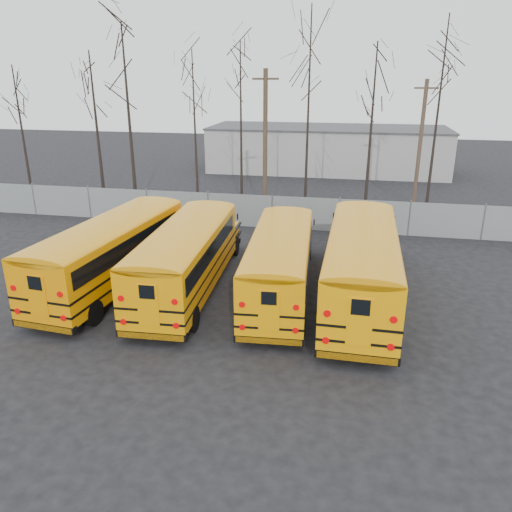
% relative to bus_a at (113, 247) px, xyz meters
% --- Properties ---
extents(ground, '(120.00, 120.00, 0.00)m').
position_rel_bus_a_xyz_m(ground, '(5.28, -1.95, -1.81)').
color(ground, black).
rests_on(ground, ground).
extents(fence, '(40.00, 0.04, 2.00)m').
position_rel_bus_a_xyz_m(fence, '(5.28, 10.05, -0.81)').
color(fence, gray).
rests_on(fence, ground).
extents(distant_building, '(22.00, 8.00, 4.00)m').
position_rel_bus_a_xyz_m(distant_building, '(7.28, 30.05, 0.19)').
color(distant_building, '#9E9E99').
rests_on(distant_building, ground).
extents(bus_a, '(3.50, 11.22, 3.09)m').
position_rel_bus_a_xyz_m(bus_a, '(0.00, 0.00, 0.00)').
color(bus_a, black).
rests_on(bus_a, ground).
extents(bus_b, '(2.99, 10.93, 3.03)m').
position_rel_bus_a_xyz_m(bus_b, '(3.33, 0.06, -0.04)').
color(bus_b, black).
rests_on(bus_b, ground).
extents(bus_c, '(3.06, 10.47, 2.89)m').
position_rel_bus_a_xyz_m(bus_c, '(7.25, 0.34, -0.12)').
color(bus_c, black).
rests_on(bus_c, ground).
extents(bus_d, '(2.79, 11.59, 3.23)m').
position_rel_bus_a_xyz_m(bus_d, '(10.52, 0.30, 0.08)').
color(bus_d, black).
rests_on(bus_d, ground).
extents(utility_pole_left, '(1.60, 0.57, 9.16)m').
position_rel_bus_a_xyz_m(utility_pole_left, '(4.33, 12.85, 2.89)').
color(utility_pole_left, '#443426').
rests_on(utility_pole_left, ground).
extents(utility_pole_right, '(1.52, 0.27, 8.54)m').
position_rel_bus_a_xyz_m(utility_pole_right, '(14.19, 16.61, 2.58)').
color(utility_pole_right, '#4F3B2C').
rests_on(utility_pole_right, ground).
extents(tree_0, '(0.26, 0.26, 9.44)m').
position_rel_bus_a_xyz_m(tree_0, '(-13.33, 13.55, 2.91)').
color(tree_0, black).
rests_on(tree_0, ground).
extents(tree_1, '(0.26, 0.26, 10.40)m').
position_rel_bus_a_xyz_m(tree_1, '(-8.80, 15.88, 3.39)').
color(tree_1, black).
rests_on(tree_1, ground).
extents(tree_2, '(0.26, 0.26, 11.85)m').
position_rel_bus_a_xyz_m(tree_2, '(-4.63, 12.54, 4.11)').
color(tree_2, black).
rests_on(tree_2, ground).
extents(tree_3, '(0.26, 0.26, 10.34)m').
position_rel_bus_a_xyz_m(tree_3, '(-0.64, 13.94, 3.36)').
color(tree_3, black).
rests_on(tree_3, ground).
extents(tree_4, '(0.26, 0.26, 10.85)m').
position_rel_bus_a_xyz_m(tree_4, '(2.22, 15.25, 3.61)').
color(tree_4, black).
rests_on(tree_4, ground).
extents(tree_5, '(0.26, 0.26, 12.72)m').
position_rel_bus_a_xyz_m(tree_5, '(6.91, 13.60, 4.55)').
color(tree_5, black).
rests_on(tree_5, ground).
extents(tree_6, '(0.26, 0.26, 10.68)m').
position_rel_bus_a_xyz_m(tree_6, '(10.84, 14.11, 3.53)').
color(tree_6, black).
rests_on(tree_6, ground).
extents(tree_7, '(0.26, 0.26, 12.30)m').
position_rel_bus_a_xyz_m(tree_7, '(14.98, 16.01, 4.34)').
color(tree_7, black).
rests_on(tree_7, ground).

